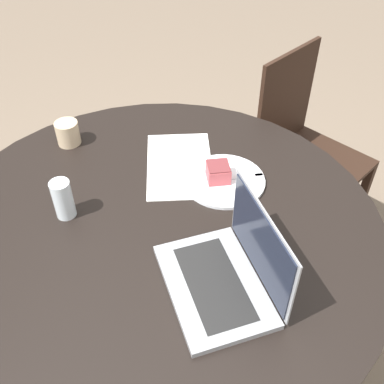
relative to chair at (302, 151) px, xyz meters
The scene contains 10 objects.
ground_plane 1.06m from the chair, 25.40° to the right, with size 12.00×12.00×0.00m, color #6B5B4C.
dining_table 0.97m from the chair, 25.40° to the right, with size 1.37×1.37×0.75m.
chair is the anchor object (origin of this frame).
paper_document 0.77m from the chair, 35.96° to the right, with size 0.41×0.32×0.00m.
plate 0.73m from the chair, 21.93° to the right, with size 0.27×0.27×0.01m.
cake_slice 0.76m from the chair, 23.48° to the right, with size 0.10×0.10×0.06m.
fork 0.70m from the chair, 17.83° to the right, with size 0.09×0.16×0.00m.
coffee_glass 1.06m from the chair, 56.64° to the right, with size 0.08×0.08×0.09m.
water_glass 1.18m from the chair, 37.39° to the right, with size 0.06×0.06×0.13m.
laptop 1.09m from the chair, ahead, with size 0.42×0.39×0.24m.
Camera 1 is at (0.87, 0.34, 1.72)m, focal length 42.00 mm.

